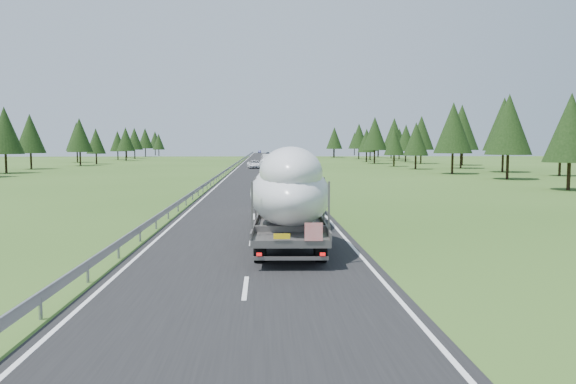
{
  "coord_description": "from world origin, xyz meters",
  "views": [
    {
      "loc": [
        0.58,
        -26.74,
        4.6
      ],
      "look_at": [
        1.86,
        1.91,
        2.19
      ],
      "focal_mm": 35.0,
      "sensor_mm": 36.0,
      "label": 1
    }
  ],
  "objects_px": {
    "boat_truck": "(288,187)",
    "distant_car_blue": "(260,152)",
    "highway_sign": "(298,160)",
    "distant_car_dark": "(268,154)",
    "distant_van": "(255,164)"
  },
  "relations": [
    {
      "from": "highway_sign",
      "to": "distant_car_dark",
      "type": "height_order",
      "value": "highway_sign"
    },
    {
      "from": "distant_car_dark",
      "to": "boat_truck",
      "type": "bearing_deg",
      "value": -88.02
    },
    {
      "from": "boat_truck",
      "to": "distant_car_blue",
      "type": "relative_size",
      "value": 4.64
    },
    {
      "from": "distant_van",
      "to": "distant_car_dark",
      "type": "xyz_separation_m",
      "value": [
        3.73,
        141.14,
        -0.05
      ]
    },
    {
      "from": "distant_van",
      "to": "distant_car_blue",
      "type": "bearing_deg",
      "value": 84.29
    },
    {
      "from": "distant_van",
      "to": "distant_car_blue",
      "type": "relative_size",
      "value": 1.26
    },
    {
      "from": "highway_sign",
      "to": "distant_car_blue",
      "type": "height_order",
      "value": "highway_sign"
    },
    {
      "from": "distant_van",
      "to": "distant_car_dark",
      "type": "bearing_deg",
      "value": 82.7
    },
    {
      "from": "highway_sign",
      "to": "distant_car_dark",
      "type": "relative_size",
      "value": 0.59
    },
    {
      "from": "highway_sign",
      "to": "distant_car_dark",
      "type": "distance_m",
      "value": 144.69
    },
    {
      "from": "boat_truck",
      "to": "distant_van",
      "type": "relative_size",
      "value": 3.7
    },
    {
      "from": "distant_van",
      "to": "distant_car_blue",
      "type": "distance_m",
      "value": 208.69
    },
    {
      "from": "boat_truck",
      "to": "distant_car_dark",
      "type": "relative_size",
      "value": 4.84
    },
    {
      "from": "boat_truck",
      "to": "distant_car_blue",
      "type": "bearing_deg",
      "value": 90.64
    },
    {
      "from": "highway_sign",
      "to": "distant_van",
      "type": "xyz_separation_m",
      "value": [
        -8.29,
        3.47,
        -1.01
      ]
    }
  ]
}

